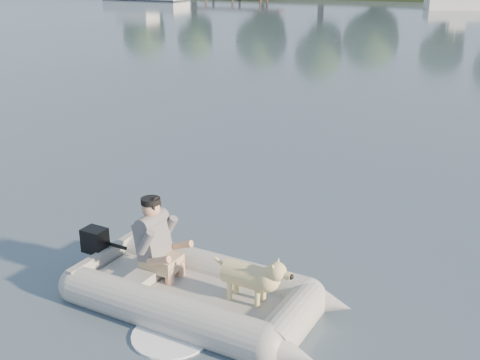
% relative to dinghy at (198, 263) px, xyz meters
% --- Properties ---
extents(water, '(160.00, 160.00, 0.00)m').
position_rel_dinghy_xyz_m(water, '(-0.58, 0.71, -0.57)').
color(water, slate).
rests_on(water, ground).
extents(dinghy, '(4.64, 3.30, 1.33)m').
position_rel_dinghy_xyz_m(dinghy, '(0.00, 0.00, 0.00)').
color(dinghy, gray).
rests_on(dinghy, water).
extents(man, '(0.75, 0.66, 1.03)m').
position_rel_dinghy_xyz_m(man, '(-0.66, 0.11, 0.18)').
color(man, slate).
rests_on(man, dinghy).
extents(dog, '(0.92, 0.40, 0.60)m').
position_rel_dinghy_xyz_m(dog, '(0.62, -0.01, -0.07)').
color(dog, '#CEBC77').
rests_on(dog, dinghy).
extents(outboard_motor, '(0.42, 0.31, 0.75)m').
position_rel_dinghy_xyz_m(outboard_motor, '(-1.59, 0.15, -0.27)').
color(outboard_motor, black).
rests_on(outboard_motor, dinghy).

